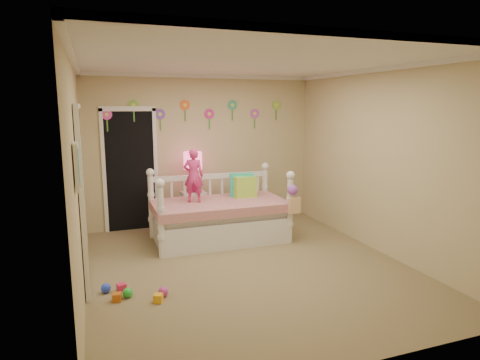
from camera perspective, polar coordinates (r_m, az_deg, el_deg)
name	(u,v)px	position (r m, az deg, el deg)	size (l,w,h in m)	color
floor	(248,267)	(5.54, 1.15, -11.87)	(4.00, 4.50, 0.01)	#7F684C
ceiling	(249,61)	(5.16, 1.26, 15.97)	(4.00, 4.50, 0.01)	white
back_wall	(203,151)	(7.32, -5.13, 4.03)	(4.00, 0.01, 2.60)	tan
left_wall	(78,178)	(4.86, -21.40, 0.24)	(0.01, 4.50, 2.60)	tan
right_wall	(381,162)	(6.19, 18.77, 2.41)	(0.01, 4.50, 2.60)	tan
crown_molding	(249,64)	(5.16, 1.26, 15.64)	(4.00, 4.50, 0.06)	white
daybed	(219,205)	(6.45, -2.88, -3.45)	(2.07, 1.11, 1.12)	white
pillow_turquoise	(242,185)	(6.72, 0.22, -0.67)	(0.38, 0.13, 0.38)	teal
pillow_lime	(245,187)	(6.66, 0.75, -0.97)	(0.35, 0.13, 0.34)	#A9E345
child	(194,176)	(6.31, -6.40, 0.60)	(0.30, 0.20, 0.82)	#DF327E
nightstand	(194,210)	(7.12, -6.37, -4.15)	(0.39, 0.30, 0.65)	white
table_lamp	(193,165)	(6.97, -6.50, 2.00)	(0.31, 0.31, 0.67)	#D51C6F
closet_doorway	(130,169)	(7.13, -14.83, 1.42)	(0.90, 0.04, 2.07)	black
flower_decals	(197,114)	(7.25, -5.88, 9.03)	(3.40, 0.02, 0.50)	#B2668C
mirror_closet	(84,195)	(5.20, -20.71, -1.91)	(0.07, 1.30, 2.10)	white
wall_picture	(77,167)	(3.93, -21.49, 1.73)	(0.05, 0.34, 0.42)	white
hanging_bag	(293,200)	(6.28, 7.27, -2.76)	(0.20, 0.16, 0.36)	beige
toy_scatter	(139,276)	(5.27, -13.65, -12.70)	(0.80, 1.30, 0.11)	#996666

